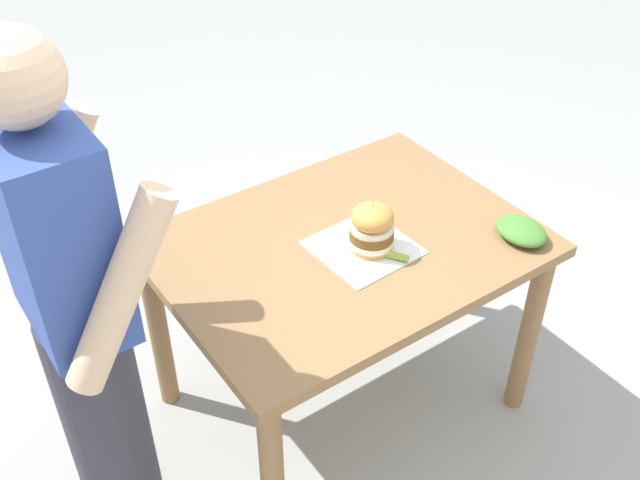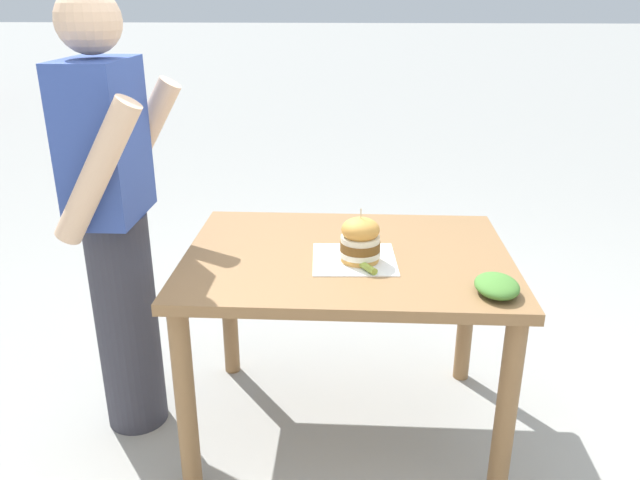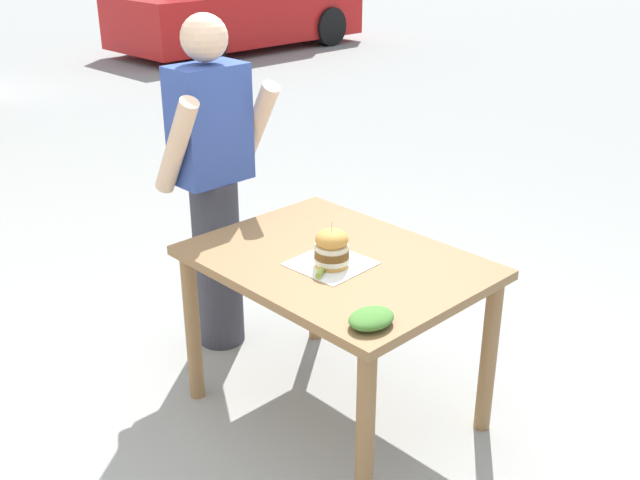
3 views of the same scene
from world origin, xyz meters
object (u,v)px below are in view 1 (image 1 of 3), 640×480
patio_table (345,269)px  sandwich (372,227)px  side_salad (521,231)px  pickle_spear (395,256)px  diner_across_table (81,321)px

patio_table → sandwich: 0.22m
sandwich → side_salad: (-0.23, -0.43, -0.06)m
pickle_spear → sandwich: bearing=16.7°
patio_table → diner_across_table: diner_across_table is taller
patio_table → diner_across_table: 0.89m
sandwich → diner_across_table: size_ratio=0.12×
pickle_spear → diner_across_table: diner_across_table is taller
patio_table → sandwich: bearing=-148.4°
pickle_spear → side_salad: size_ratio=0.46×
pickle_spear → diner_across_table: size_ratio=0.05×
patio_table → side_salad: (-0.31, -0.48, 0.15)m
patio_table → sandwich: size_ratio=6.11×
sandwich → pickle_spear: (-0.09, -0.03, -0.07)m
patio_table → pickle_spear: (-0.16, -0.07, 0.13)m
sandwich → diner_across_table: (0.08, 0.91, 0.03)m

